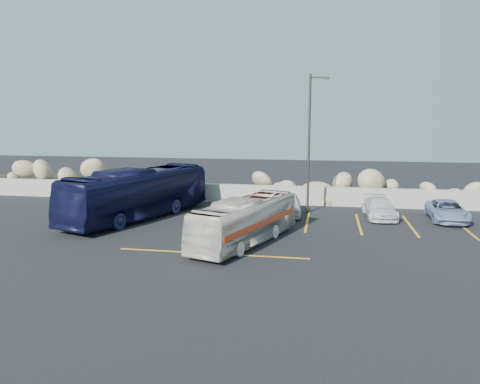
% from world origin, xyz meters
% --- Properties ---
extents(ground, '(90.00, 90.00, 0.00)m').
position_xyz_m(ground, '(0.00, 0.00, 0.00)').
color(ground, black).
rests_on(ground, ground).
extents(seawall, '(60.00, 0.40, 1.20)m').
position_xyz_m(seawall, '(0.00, 12.00, 0.60)').
color(seawall, gray).
rests_on(seawall, ground).
extents(riprap_pile, '(54.00, 2.80, 2.60)m').
position_xyz_m(riprap_pile, '(0.00, 13.20, 1.30)').
color(riprap_pile, '#8C795C').
rests_on(riprap_pile, ground).
extents(parking_lines, '(18.16, 9.36, 0.01)m').
position_xyz_m(parking_lines, '(4.64, 5.57, 0.01)').
color(parking_lines, orange).
rests_on(parking_lines, ground).
extents(lamppost, '(1.14, 0.18, 8.00)m').
position_xyz_m(lamppost, '(2.56, 9.50, 4.30)').
color(lamppost, '#302E2A').
rests_on(lamppost, ground).
extents(vintage_bus, '(3.96, 7.47, 2.04)m').
position_xyz_m(vintage_bus, '(0.08, 2.09, 1.02)').
color(vintage_bus, beige).
rests_on(vintage_bus, ground).
extents(tour_coach, '(5.48, 10.26, 2.80)m').
position_xyz_m(tour_coach, '(-6.69, 6.21, 1.40)').
color(tour_coach, black).
rests_on(tour_coach, ground).
extents(car_a, '(1.80, 3.85, 1.28)m').
position_xyz_m(car_a, '(1.41, 8.52, 0.64)').
color(car_a, silver).
rests_on(car_a, ground).
extents(car_c, '(1.82, 3.89, 1.10)m').
position_xyz_m(car_c, '(6.52, 8.79, 0.55)').
color(car_c, silver).
rests_on(car_c, ground).
extents(car_d, '(1.97, 4.02, 1.10)m').
position_xyz_m(car_d, '(10.06, 8.65, 0.55)').
color(car_d, '#7D8EB2').
rests_on(car_d, ground).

